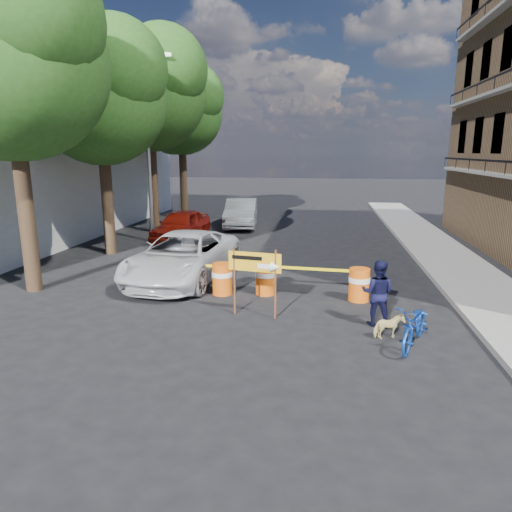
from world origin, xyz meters
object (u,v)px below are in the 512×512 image
(detour_sign, at_px, (261,268))
(sedan_red, at_px, (181,225))
(pedestrian, at_px, (378,293))
(barrel_mid_left, at_px, (222,278))
(dog, at_px, (389,327))
(barrel_mid_right, at_px, (266,278))
(suv_white, at_px, (183,257))
(bicycle, at_px, (417,305))
(barrel_far_right, at_px, (359,284))
(sedan_silver, at_px, (241,213))
(barrel_far_left, at_px, (163,276))

(detour_sign, height_order, sedan_red, detour_sign)
(detour_sign, bearing_deg, pedestrian, 7.38)
(barrel_mid_left, relative_size, dog, 1.39)
(barrel_mid_right, xyz_separation_m, suv_white, (-2.78, 1.14, 0.27))
(barrel_mid_left, bearing_deg, bicycle, -31.82)
(pedestrian, relative_size, suv_white, 0.29)
(detour_sign, bearing_deg, sedan_red, 127.52)
(suv_white, bearing_deg, barrel_far_right, -8.49)
(pedestrian, xyz_separation_m, sedan_silver, (-5.65, 13.61, -0.03))
(barrel_far_left, xyz_separation_m, barrel_mid_left, (1.77, -0.03, 0.00))
(barrel_mid_left, height_order, suv_white, suv_white)
(barrel_far_left, height_order, pedestrian, pedestrian)
(barrel_far_left, distance_m, sedan_red, 7.73)
(sedan_red, bearing_deg, detour_sign, -56.66)
(barrel_far_left, relative_size, dog, 1.39)
(bicycle, bearing_deg, barrel_mid_left, 171.28)
(detour_sign, distance_m, bicycle, 3.65)
(dog, bearing_deg, barrel_mid_left, 34.71)
(barrel_far_right, relative_size, suv_white, 0.17)
(barrel_mid_right, bearing_deg, pedestrian, -34.29)
(pedestrian, xyz_separation_m, sedan_red, (-7.65, 9.32, -0.08))
(barrel_mid_right, xyz_separation_m, dog, (3.05, -2.76, -0.20))
(barrel_far_left, relative_size, barrel_far_right, 1.00)
(barrel_mid_left, relative_size, bicycle, 0.50)
(barrel_mid_right, distance_m, sedan_red, 8.78)
(detour_sign, bearing_deg, barrel_far_left, 160.78)
(detour_sign, distance_m, sedan_silver, 13.82)
(pedestrian, bearing_deg, dog, 115.16)
(barrel_mid_left, bearing_deg, pedestrian, -23.51)
(dog, xyz_separation_m, sedan_red, (-7.83, 10.13, 0.43))
(detour_sign, bearing_deg, sedan_silver, 111.65)
(barrel_mid_left, bearing_deg, sedan_red, 115.26)
(barrel_far_left, relative_size, detour_sign, 0.52)
(barrel_far_right, bearing_deg, bicycle, -72.39)
(sedan_red, height_order, sedan_silver, sedan_silver)
(bicycle, relative_size, dog, 2.80)
(pedestrian, distance_m, suv_white, 6.44)
(barrel_far_right, distance_m, bicycle, 3.10)
(sedan_silver, bearing_deg, sedan_red, -120.98)
(barrel_far_right, xyz_separation_m, dog, (0.46, -2.57, -0.20))
(barrel_far_right, bearing_deg, barrel_far_left, 179.50)
(sedan_silver, bearing_deg, barrel_mid_right, -82.54)
(barrel_mid_right, relative_size, detour_sign, 0.52)
(barrel_far_right, xyz_separation_m, detour_sign, (-2.48, -1.65, 0.78))
(sedan_red, bearing_deg, sedan_silver, 70.37)
(barrel_mid_left, xyz_separation_m, barrel_far_right, (3.81, -0.02, 0.00))
(suv_white, relative_size, sedan_red, 1.30)
(barrel_far_right, bearing_deg, detour_sign, -146.31)
(barrel_mid_right, relative_size, sedan_silver, 0.20)
(barrel_far_right, height_order, detour_sign, detour_sign)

